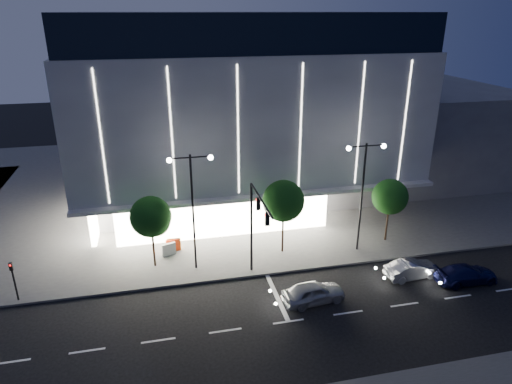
{
  "coord_description": "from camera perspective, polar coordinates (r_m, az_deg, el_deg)",
  "views": [
    {
      "loc": [
        -5.16,
        -23.96,
        18.11
      ],
      "look_at": [
        2.09,
        8.1,
        5.0
      ],
      "focal_mm": 32.0,
      "sensor_mm": 36.0,
      "label": 1
    }
  ],
  "objects": [
    {
      "name": "sidewalk_museum",
      "position": [
        52.24,
        -0.73,
        1.54
      ],
      "size": [
        70.0,
        40.0,
        0.15
      ],
      "primitive_type": "cube",
      "color": "#474747",
      "rests_on": "ground"
    },
    {
      "name": "tree_left",
      "position": [
        34.04,
        -12.96,
        -3.28
      ],
      "size": [
        3.02,
        3.02,
        5.72
      ],
      "color": "black",
      "rests_on": "ground"
    },
    {
      "name": "museum",
      "position": [
        47.8,
        -2.76,
        11.06
      ],
      "size": [
        30.0,
        25.8,
        18.0
      ],
      "color": "#4C4C51",
      "rests_on": "ground"
    },
    {
      "name": "barrier_c",
      "position": [
        37.4,
        -10.23,
        -6.46
      ],
      "size": [
        1.11,
        0.32,
        1.0
      ],
      "primitive_type": "cube",
      "rotation": [
        0.0,
        0.0,
        -0.06
      ],
      "color": "orange",
      "rests_on": "sidewalk_museum"
    },
    {
      "name": "traffic_mast",
      "position": [
        30.89,
        -0.02,
        -3.31
      ],
      "size": [
        0.33,
        5.89,
        7.07
      ],
      "color": "black",
      "rests_on": "ground"
    },
    {
      "name": "street_lamp_east",
      "position": [
        35.71,
        13.25,
        1.24
      ],
      "size": [
        3.16,
        0.36,
        9.0
      ],
      "color": "black",
      "rests_on": "ground"
    },
    {
      "name": "street_lamp_west",
      "position": [
        32.41,
        -7.98,
        -0.51
      ],
      "size": [
        3.16,
        0.36,
        9.0
      ],
      "color": "black",
      "rests_on": "ground"
    },
    {
      "name": "tree_mid",
      "position": [
        35.13,
        3.48,
        -1.39
      ],
      "size": [
        3.25,
        3.25,
        6.15
      ],
      "color": "black",
      "rests_on": "ground"
    },
    {
      "name": "ground",
      "position": [
        30.48,
        -0.48,
        -14.72
      ],
      "size": [
        160.0,
        160.0,
        0.0
      ],
      "primitive_type": "plane",
      "color": "black",
      "rests_on": "ground"
    },
    {
      "name": "barrier_b",
      "position": [
        36.76,
        -10.85,
        -7.04
      ],
      "size": [
        1.12,
        0.58,
        1.0
      ],
      "primitive_type": "cube",
      "rotation": [
        0.0,
        0.0,
        0.31
      ],
      "color": "silver",
      "rests_on": "sidewalk_museum"
    },
    {
      "name": "car_third",
      "position": [
        36.22,
        24.79,
        -9.3
      ],
      "size": [
        4.55,
        1.93,
        1.31
      ],
      "primitive_type": "imported",
      "rotation": [
        0.0,
        0.0,
        1.55
      ],
      "color": "#111341",
      "rests_on": "ground"
    },
    {
      "name": "tree_right",
      "position": [
        38.64,
        16.4,
        -0.79
      ],
      "size": [
        2.91,
        2.91,
        5.51
      ],
      "color": "black",
      "rests_on": "ground"
    },
    {
      "name": "ped_signal_far",
      "position": [
        34.21,
        -28.05,
        -9.4
      ],
      "size": [
        0.22,
        0.24,
        3.0
      ],
      "color": "black",
      "rests_on": "ground"
    },
    {
      "name": "car_lead",
      "position": [
        31.17,
        7.2,
        -12.36
      ],
      "size": [
        4.43,
        2.2,
        1.45
      ],
      "primitive_type": "imported",
      "rotation": [
        0.0,
        0.0,
        1.69
      ],
      "color": "#A4A7AC",
      "rests_on": "ground"
    },
    {
      "name": "car_second",
      "position": [
        35.35,
        18.95,
        -9.13
      ],
      "size": [
        4.16,
        1.73,
        1.34
      ],
      "primitive_type": "imported",
      "rotation": [
        0.0,
        0.0,
        1.65
      ],
      "color": "#B2B4BB",
      "rests_on": "ground"
    },
    {
      "name": "barrier_a",
      "position": [
        37.3,
        -10.35,
        -6.55
      ],
      "size": [
        1.12,
        0.38,
        1.0
      ],
      "primitive_type": "cube",
      "rotation": [
        0.0,
        0.0,
        0.12
      ],
      "color": "#F1350D",
      "rests_on": "sidewalk_museum"
    },
    {
      "name": "annex_building",
      "position": [
        58.68,
        19.92,
        7.54
      ],
      "size": [
        16.0,
        20.0,
        10.0
      ],
      "primitive_type": "cube",
      "color": "#4C4C51",
      "rests_on": "ground"
    }
  ]
}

